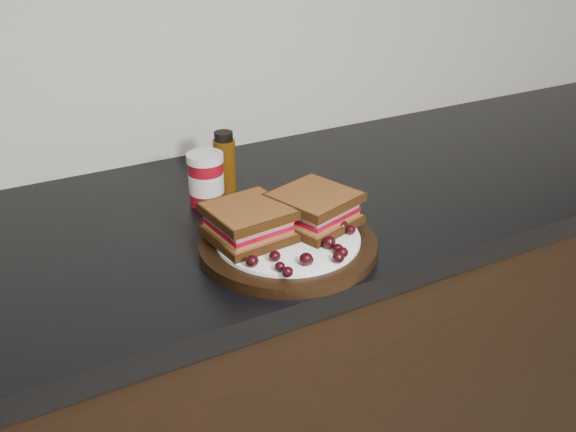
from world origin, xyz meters
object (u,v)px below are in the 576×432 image
sandwich_left (248,223)px  condiment_jar (206,179)px  plate (288,245)px  oil_bottle (225,162)px

sandwich_left → condiment_jar: bearing=81.5°
plate → condiment_jar: size_ratio=2.92×
oil_bottle → condiment_jar: bearing=-144.7°
sandwich_left → condiment_jar: 0.19m
condiment_jar → oil_bottle: size_ratio=0.83×
plate → condiment_jar: bearing=101.8°
sandwich_left → condiment_jar: size_ratio=1.21×
sandwich_left → oil_bottle: (0.06, 0.23, 0.01)m
plate → condiment_jar: condiment_jar is taller
plate → condiment_jar: (-0.05, 0.22, 0.04)m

